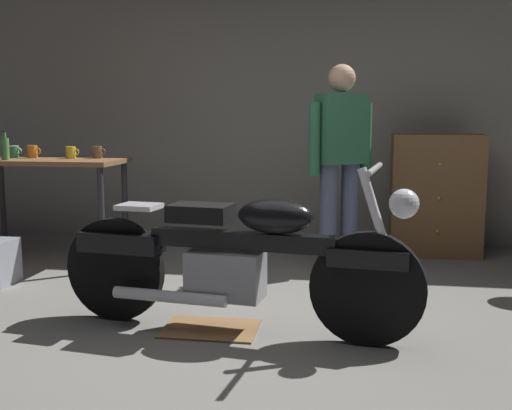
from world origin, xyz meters
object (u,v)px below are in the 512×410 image
mug_green_speckled (14,152)px  bottle (5,148)px  wooden_dresser (436,195)px  motorcycle (236,257)px  mug_white_ceramic (14,151)px  mug_yellow_tall (71,153)px  mug_orange_travel (33,152)px  person_standing (340,158)px  mug_brown_stoneware (98,152)px

mug_green_speckled → bottle: bearing=-73.6°
wooden_dresser → bottle: size_ratio=4.56×
motorcycle → mug_white_ceramic: size_ratio=18.77×
wooden_dresser → mug_white_ceramic: wooden_dresser is taller
mug_yellow_tall → mug_white_ceramic: (-0.59, 0.11, -0.00)m
mug_orange_travel → bottle: bearing=-106.7°
person_standing → mug_brown_stoneware: person_standing is taller
mug_white_ceramic → mug_brown_stoneware: mug_brown_stoneware is taller
mug_white_ceramic → mug_brown_stoneware: (0.81, -0.05, 0.00)m
mug_white_ceramic → bottle: 0.40m
wooden_dresser → person_standing: bearing=-139.2°
mug_orange_travel → person_standing: bearing=0.5°
motorcycle → wooden_dresser: size_ratio=1.98×
mug_brown_stoneware → mug_orange_travel: bearing=-176.1°
mug_orange_travel → mug_brown_stoneware: (0.58, 0.04, -0.00)m
wooden_dresser → mug_orange_travel: size_ratio=8.91×
mug_yellow_tall → mug_white_ceramic: size_ratio=1.03×
person_standing → mug_brown_stoneware: size_ratio=14.88×
person_standing → motorcycle: bearing=38.8°
mug_orange_travel → mug_brown_stoneware: bearing=3.9°
mug_green_speckled → person_standing: bearing=1.0°
motorcycle → person_standing: (0.55, 1.61, 0.48)m
mug_brown_stoneware → bottle: bottle is taller
person_standing → mug_brown_stoneware: (-2.08, 0.01, 0.03)m
motorcycle → mug_yellow_tall: bearing=145.7°
person_standing → wooden_dresser: 1.19m
mug_brown_stoneware → bottle: size_ratio=0.47×
motorcycle → wooden_dresser: bearing=66.6°
mug_orange_travel → bottle: (-0.09, -0.28, 0.04)m
mug_brown_stoneware → mug_yellow_tall: bearing=-163.5°
mug_yellow_tall → mug_brown_stoneware: mug_brown_stoneware is taller
person_standing → mug_green_speckled: bearing=-31.3°
motorcycle → mug_orange_travel: bearing=150.7°
person_standing → mug_orange_travel: 2.67m
wooden_dresser → mug_yellow_tall: wooden_dresser is taller
motorcycle → mug_brown_stoneware: (-1.53, 1.62, 0.50)m
wooden_dresser → mug_green_speckled: wooden_dresser is taller
motorcycle → mug_brown_stoneware: mug_brown_stoneware is taller
motorcycle → mug_orange_travel: mug_orange_travel is taller
person_standing → mug_orange_travel: bearing=-31.8°
mug_white_ceramic → mug_orange_travel: bearing=-21.6°
mug_white_ceramic → mug_brown_stoneware: bearing=-3.5°
motorcycle → mug_green_speckled: 2.80m
mug_green_speckled → motorcycle: bearing=-34.3°
motorcycle → mug_brown_stoneware: bearing=140.8°
mug_yellow_tall → mug_brown_stoneware: (0.22, 0.06, 0.00)m
mug_orange_travel → mug_green_speckled: bearing=-170.4°
motorcycle → wooden_dresser: wooden_dresser is taller
wooden_dresser → mug_white_ceramic: bearing=-169.8°
mug_white_ceramic → mug_brown_stoneware: 0.81m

